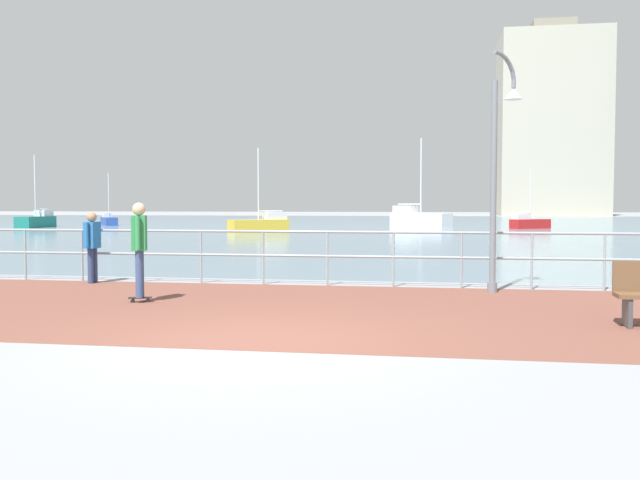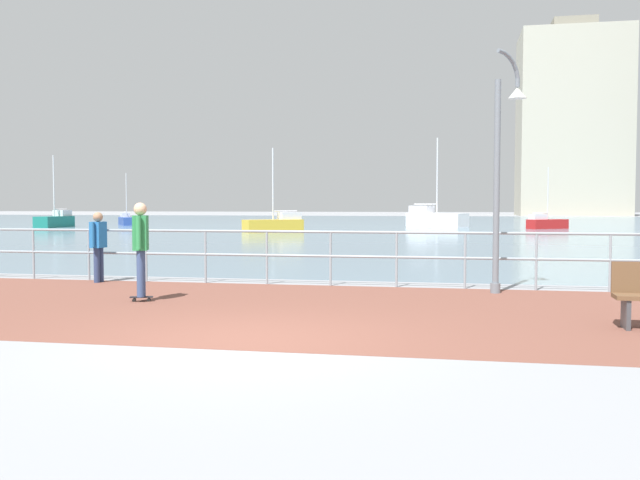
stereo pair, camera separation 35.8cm
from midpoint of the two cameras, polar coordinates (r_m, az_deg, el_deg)
ground at (r=48.47m, az=6.49°, el=0.89°), size 220.00×220.00×0.00m
brick_paving at (r=11.48m, az=-2.83°, el=-5.70°), size 28.00×6.64×0.01m
harbor_water at (r=59.49m, az=7.02°, el=1.27°), size 180.00×88.00×0.00m
waterfront_railing at (r=14.64m, az=-0.10°, el=-0.65°), size 25.25×0.06×1.18m
lamppost at (r=14.01m, az=13.94°, el=6.47°), size 0.67×0.65×4.72m
skateboarder at (r=12.60m, az=-15.49°, el=-0.19°), size 0.41×0.55×1.76m
bystander at (r=15.99m, az=-18.91°, el=-0.14°), size 0.25×0.55×1.56m
sailboat_white at (r=54.49m, az=7.97°, el=1.80°), size 4.91×4.00×6.88m
sailboat_navy at (r=59.84m, az=-17.21°, el=1.57°), size 2.55×3.08×4.34m
sailboat_gray at (r=51.57m, az=16.69°, el=1.38°), size 3.07×2.64×4.37m
sailboat_red at (r=56.17m, az=-22.52°, el=1.50°), size 1.30×3.90×5.44m
sailboat_blue at (r=42.76m, az=-5.17°, el=1.29°), size 3.59×3.24×5.20m
tower_beige at (r=113.97m, az=18.49°, el=9.04°), size 15.84×11.64×29.86m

